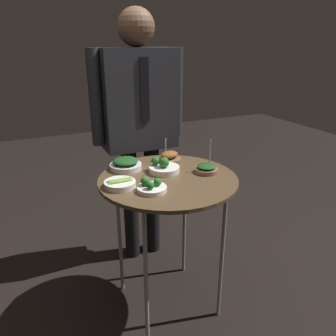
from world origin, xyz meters
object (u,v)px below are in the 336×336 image
(bowl_spinach_center, at_px, (126,164))
(bowl_spinach_back_left, at_px, (206,169))
(bowl_asparagus_near_rim, at_px, (120,184))
(waiter_figure, at_px, (139,112))
(bowl_broccoli_mid_left, at_px, (164,167))
(serving_cart, at_px, (168,188))
(bowl_broccoli_mid_right, at_px, (151,187))
(bowl_roast_front_left, at_px, (169,158))

(bowl_spinach_center, bearing_deg, bowl_spinach_back_left, -31.61)
(bowl_asparagus_near_rim, xyz_separation_m, waiter_figure, (0.29, 0.52, 0.21))
(bowl_broccoli_mid_left, relative_size, waiter_figure, 0.10)
(serving_cart, height_order, bowl_asparagus_near_rim, bowl_asparagus_near_rim)
(bowl_broccoli_mid_left, bearing_deg, waiter_figure, 85.95)
(bowl_broccoli_mid_left, bearing_deg, bowl_broccoli_mid_right, -127.66)
(bowl_spinach_back_left, xyz_separation_m, bowl_roast_front_left, (-0.11, 0.22, 0.01))
(bowl_spinach_back_left, bearing_deg, bowl_roast_front_left, 115.69)
(bowl_broccoli_mid_right, bearing_deg, bowl_broccoli_mid_left, 52.34)
(bowl_broccoli_mid_right, height_order, bowl_spinach_back_left, bowl_spinach_back_left)
(bowl_broccoli_mid_right, height_order, waiter_figure, waiter_figure)
(serving_cart, bearing_deg, bowl_broccoli_mid_right, -140.37)
(bowl_asparagus_near_rim, xyz_separation_m, bowl_roast_front_left, (0.35, 0.21, 0.01))
(bowl_asparagus_near_rim, distance_m, bowl_roast_front_left, 0.41)
(bowl_broccoli_mid_right, distance_m, bowl_broccoli_mid_left, 0.24)
(bowl_broccoli_mid_right, xyz_separation_m, bowl_asparagus_near_rim, (-0.12, 0.10, -0.00))
(bowl_spinach_back_left, relative_size, waiter_figure, 0.11)
(serving_cart, xyz_separation_m, bowl_roast_front_left, (0.10, 0.20, 0.08))
(bowl_asparagus_near_rim, bearing_deg, waiter_figure, 60.97)
(bowl_broccoli_mid_left, distance_m, bowl_asparagus_near_rim, 0.27)
(bowl_roast_front_left, bearing_deg, bowl_asparagus_near_rim, -149.21)
(serving_cart, height_order, waiter_figure, waiter_figure)
(bowl_broccoli_mid_left, xyz_separation_m, bowl_spinach_center, (-0.16, 0.12, -0.00))
(bowl_broccoli_mid_right, distance_m, waiter_figure, 0.68)
(serving_cart, bearing_deg, bowl_spinach_center, 127.54)
(bowl_spinach_back_left, distance_m, bowl_spinach_center, 0.42)
(bowl_spinach_center, bearing_deg, bowl_asparagus_near_rim, -114.64)
(serving_cart, distance_m, bowl_roast_front_left, 0.24)
(serving_cart, distance_m, bowl_broccoli_mid_right, 0.19)
(bowl_spinach_back_left, xyz_separation_m, bowl_spinach_center, (-0.36, 0.22, 0.01))
(bowl_broccoli_mid_right, bearing_deg, waiter_figure, 74.35)
(bowl_spinach_back_left, distance_m, bowl_asparagus_near_rim, 0.46)
(bowl_broccoli_mid_right, bearing_deg, serving_cart, 39.63)
(serving_cart, distance_m, waiter_figure, 0.59)
(bowl_spinach_center, relative_size, bowl_roast_front_left, 1.30)
(serving_cart, bearing_deg, bowl_broccoli_mid_left, 82.65)
(bowl_broccoli_mid_right, bearing_deg, bowl_spinach_center, 93.55)
(waiter_figure, bearing_deg, bowl_spinach_center, -121.77)
(bowl_asparagus_near_rim, bearing_deg, bowl_spinach_center, 65.36)
(bowl_spinach_back_left, distance_m, waiter_figure, 0.60)
(bowl_broccoli_mid_left, height_order, bowl_spinach_back_left, bowl_spinach_back_left)
(serving_cart, xyz_separation_m, waiter_figure, (0.04, 0.51, 0.29))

